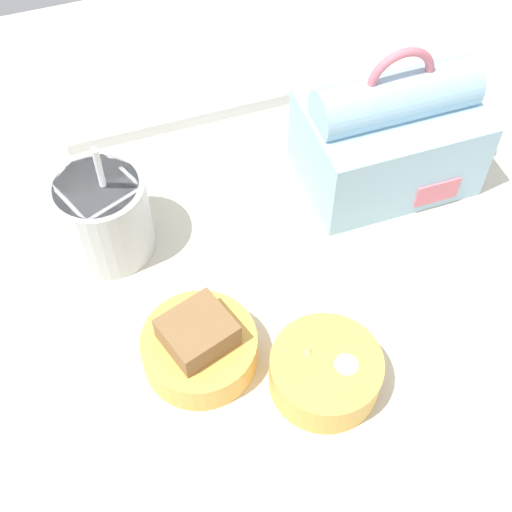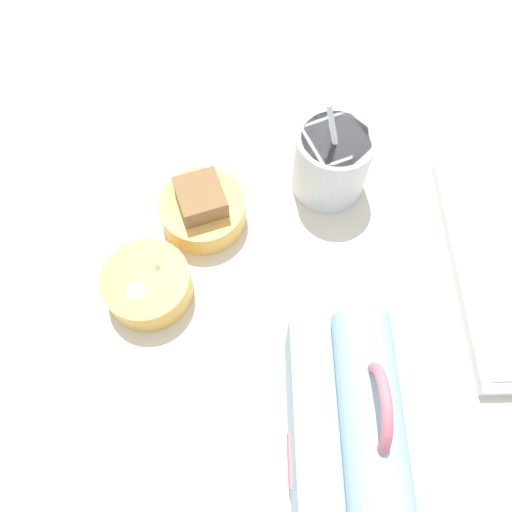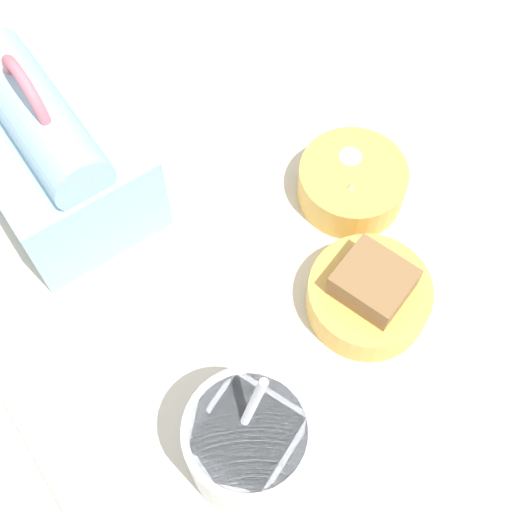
% 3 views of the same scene
% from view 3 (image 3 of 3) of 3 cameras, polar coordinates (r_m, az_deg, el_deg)
% --- Properties ---
extents(desk_surface, '(1.40, 1.10, 0.02)m').
position_cam_3_polar(desk_surface, '(0.71, -2.10, -4.55)').
color(desk_surface, beige).
rests_on(desk_surface, ground).
extents(lunch_bag, '(0.20, 0.14, 0.19)m').
position_cam_3_polar(lunch_bag, '(0.74, -15.98, 7.99)').
color(lunch_bag, '#9EC6DB').
rests_on(lunch_bag, desk_surface).
extents(soup_cup, '(0.10, 0.10, 0.17)m').
position_cam_3_polar(soup_cup, '(0.60, -0.58, -14.87)').
color(soup_cup, silver).
rests_on(soup_cup, desk_surface).
extents(bento_bowl_sandwich, '(0.12, 0.12, 0.07)m').
position_cam_3_polar(bento_bowl_sandwich, '(0.69, 9.02, -3.08)').
color(bento_bowl_sandwich, '#EAB24C').
rests_on(bento_bowl_sandwich, desk_surface).
extents(bento_bowl_snacks, '(0.11, 0.11, 0.05)m').
position_cam_3_polar(bento_bowl_snacks, '(0.75, 7.65, 5.83)').
color(bento_bowl_snacks, '#EAB24C').
rests_on(bento_bowl_snacks, desk_surface).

